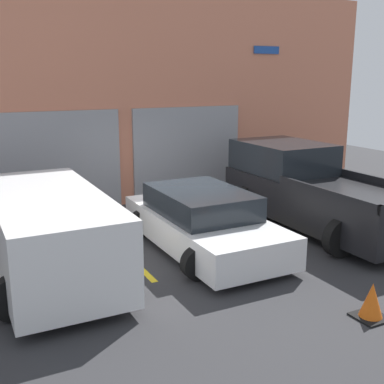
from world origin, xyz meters
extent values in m
plane|color=#2D2D30|center=(0.00, 0.00, 0.00)|extent=(28.00, 28.00, 0.00)
cube|color=#D17A5B|center=(0.00, 3.30, 2.92)|extent=(15.68, 0.60, 5.85)
cube|color=#939399|center=(-2.06, 2.96, 1.32)|extent=(3.33, 0.08, 2.63)
cube|color=#939399|center=(1.66, 2.96, 1.32)|extent=(3.33, 0.08, 2.63)
cube|color=#1E4799|center=(4.31, 2.97, 4.24)|extent=(0.90, 0.03, 0.22)
cube|color=black|center=(3.06, -1.09, 0.66)|extent=(1.94, 5.23, 0.90)
cube|color=#1E2328|center=(3.06, 0.34, 1.49)|extent=(1.79, 2.35, 0.74)
cube|color=black|center=(2.13, -2.27, 1.20)|extent=(0.08, 2.88, 0.18)
cylinder|color=black|center=(2.20, 0.53, 0.39)|extent=(0.78, 0.22, 0.78)
cylinder|color=black|center=(3.92, 0.53, 0.39)|extent=(0.78, 0.22, 0.78)
cylinder|color=black|center=(2.20, -2.71, 0.39)|extent=(0.78, 0.22, 0.78)
cube|color=white|center=(0.00, -1.09, 0.44)|extent=(1.84, 4.26, 0.61)
cube|color=#1E2328|center=(0.00, -0.99, 0.99)|extent=(1.62, 2.34, 0.49)
cylinder|color=black|center=(-0.81, 0.23, 0.30)|extent=(0.60, 0.22, 0.60)
cylinder|color=black|center=(0.81, 0.23, 0.30)|extent=(0.60, 0.22, 0.60)
cylinder|color=black|center=(-0.81, -2.41, 0.30)|extent=(0.60, 0.22, 0.60)
cylinder|color=black|center=(0.81, -2.41, 0.30)|extent=(0.60, 0.22, 0.60)
cube|color=white|center=(-3.06, -1.09, 0.84)|extent=(1.80, 4.47, 1.34)
cube|color=#1E2328|center=(-3.06, 1.09, 1.28)|extent=(1.62, 0.06, 0.28)
cylinder|color=black|center=(-2.27, 0.29, 0.34)|extent=(0.69, 0.22, 0.69)
cylinder|color=black|center=(-3.85, -2.48, 0.34)|extent=(0.69, 0.22, 0.69)
cylinder|color=black|center=(-2.27, -2.48, 0.34)|extent=(0.69, 0.22, 0.69)
cube|color=gold|center=(-1.53, -1.09, 0.00)|extent=(0.12, 2.20, 0.01)
cube|color=gold|center=(1.53, -1.09, 0.00)|extent=(0.12, 2.20, 0.01)
cube|color=gold|center=(4.59, -1.09, 0.00)|extent=(0.12, 2.20, 0.01)
cube|color=black|center=(0.82, -4.80, 0.01)|extent=(0.47, 0.47, 0.03)
cone|color=orange|center=(0.82, -4.80, 0.28)|extent=(0.36, 0.36, 0.55)
camera|label=1|loc=(-4.46, -9.38, 3.48)|focal=45.00mm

